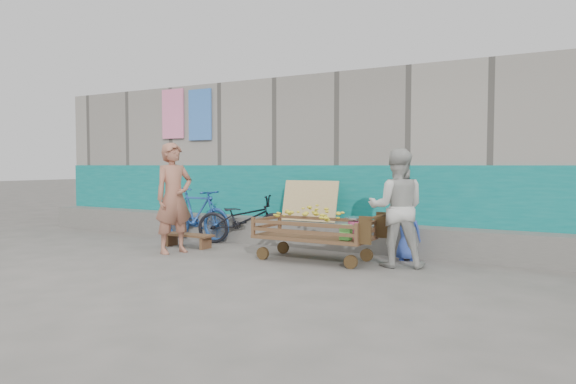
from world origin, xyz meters
The scene contains 9 objects.
ground centered at (0.00, 0.00, 0.00)m, with size 80.00×80.00×0.00m, color #5A5852.
building_wall centered at (0.00, 4.05, 1.47)m, with size 12.00×3.50×3.00m.
banana_cart centered at (0.85, 1.21, 0.53)m, with size 1.84×0.84×0.78m.
bench centered at (-1.54, 1.27, 0.17)m, with size 0.92×0.28×0.23m.
vendor_man centered at (-1.37, 0.72, 0.88)m, with size 0.64×0.42×1.76m, color #9E624C.
woman centered at (2.07, 1.36, 0.81)m, with size 0.79×0.62×1.63m, color beige.
child centered at (2.07, 1.88, 0.42)m, with size 0.41×0.26×0.83m, color #324EAE.
bicycle_dark centered at (-0.93, 2.05, 0.44)m, with size 0.58×1.66×0.87m, color black.
bicycle_blue centered at (-1.97, 2.01, 0.49)m, with size 0.46×1.63×0.98m, color #224C98.
Camera 1 is at (4.16, -5.53, 1.40)m, focal length 32.00 mm.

